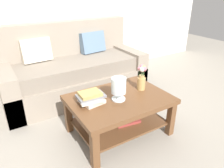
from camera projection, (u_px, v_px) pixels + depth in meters
ground_plane at (112, 116)px, 2.76m from camera, size 10.00×10.00×0.00m
couch at (73, 71)px, 3.22m from camera, size 2.06×0.90×1.06m
coffee_table at (119, 107)px, 2.33m from camera, size 1.05×0.76×0.45m
book_stack_main at (91, 98)px, 2.16m from camera, size 0.28×0.26×0.12m
glass_hurricane_vase at (119, 87)px, 2.18m from camera, size 0.16×0.16×0.24m
flower_pitcher at (142, 78)px, 2.40m from camera, size 0.09×0.11×0.29m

